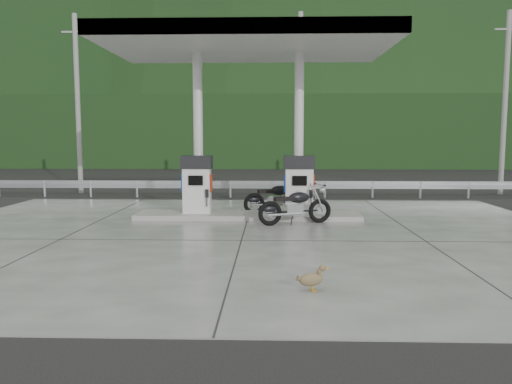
{
  "coord_description": "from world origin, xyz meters",
  "views": [
    {
      "loc": [
        0.72,
        -13.01,
        2.53
      ],
      "look_at": [
        0.3,
        1.0,
        1.0
      ],
      "focal_mm": 35.0,
      "sensor_mm": 36.0,
      "label": 1
    }
  ],
  "objects_px": {
    "gas_pump_left": "(197,184)",
    "motorcycle_left": "(295,207)",
    "motorcycle_right": "(277,198)",
    "duck": "(311,280)",
    "gas_pump_right": "(299,185)"
  },
  "relations": [
    {
      "from": "motorcycle_left",
      "to": "motorcycle_right",
      "type": "bearing_deg",
      "value": 83.66
    },
    {
      "from": "gas_pump_right",
      "to": "motorcycle_left",
      "type": "bearing_deg",
      "value": -98.55
    },
    {
      "from": "gas_pump_left",
      "to": "motorcycle_left",
      "type": "xyz_separation_m",
      "value": [
        3.03,
        -1.1,
        -0.55
      ]
    },
    {
      "from": "gas_pump_left",
      "to": "gas_pump_right",
      "type": "height_order",
      "value": "same"
    },
    {
      "from": "gas_pump_left",
      "to": "motorcycle_right",
      "type": "xyz_separation_m",
      "value": [
        2.51,
        0.99,
        -0.55
      ]
    },
    {
      "from": "gas_pump_left",
      "to": "duck",
      "type": "bearing_deg",
      "value": -68.3
    },
    {
      "from": "motorcycle_right",
      "to": "gas_pump_right",
      "type": "bearing_deg",
      "value": -71.61
    },
    {
      "from": "gas_pump_left",
      "to": "gas_pump_right",
      "type": "bearing_deg",
      "value": 0.0
    },
    {
      "from": "gas_pump_right",
      "to": "motorcycle_right",
      "type": "height_order",
      "value": "gas_pump_right"
    },
    {
      "from": "motorcycle_right",
      "to": "duck",
      "type": "height_order",
      "value": "motorcycle_right"
    },
    {
      "from": "motorcycle_left",
      "to": "gas_pump_right",
      "type": "bearing_deg",
      "value": 61.06
    },
    {
      "from": "motorcycle_left",
      "to": "gas_pump_left",
      "type": "bearing_deg",
      "value": 139.69
    },
    {
      "from": "gas_pump_left",
      "to": "motorcycle_left",
      "type": "bearing_deg",
      "value": -19.92
    },
    {
      "from": "motorcycle_right",
      "to": "duck",
      "type": "relative_size",
      "value": 4.17
    },
    {
      "from": "motorcycle_right",
      "to": "gas_pump_left",
      "type": "bearing_deg",
      "value": -174.99
    }
  ]
}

